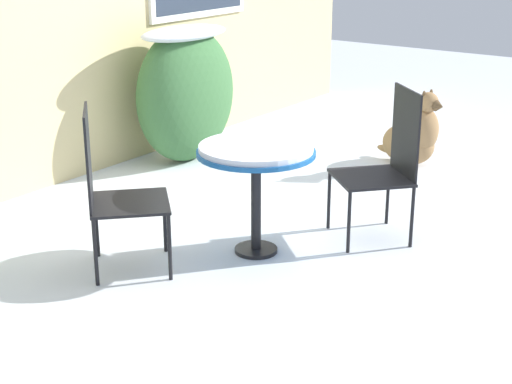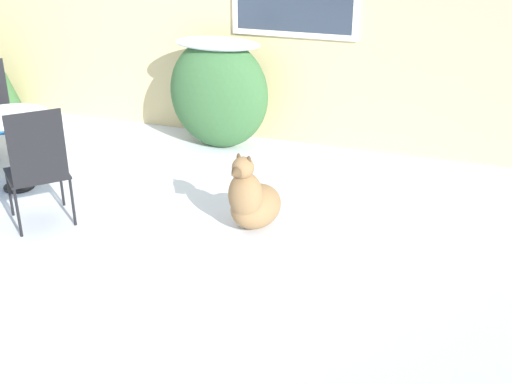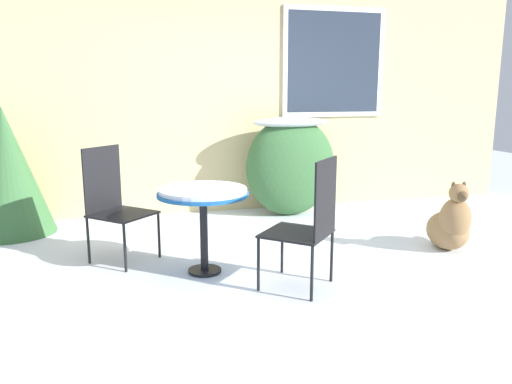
% 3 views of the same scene
% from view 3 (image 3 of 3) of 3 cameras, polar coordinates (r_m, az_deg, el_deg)
% --- Properties ---
extents(ground_plane, '(16.00, 16.00, 0.00)m').
position_cam_3_polar(ground_plane, '(4.43, 2.00, -8.50)').
color(ground_plane, silver).
extents(house_wall, '(8.00, 0.10, 2.99)m').
position_cam_3_polar(house_wall, '(6.32, -3.03, 11.52)').
color(house_wall, '#D1BC84').
rests_on(house_wall, ground_plane).
extents(shrub_left, '(1.12, 0.61, 1.20)m').
position_cam_3_polar(shrub_left, '(6.11, 3.99, 3.24)').
color(shrub_left, '#386638').
rests_on(shrub_left, ground_plane).
extents(evergreen_bush, '(0.90, 0.90, 1.36)m').
position_cam_3_polar(evergreen_bush, '(5.89, -26.56, 2.14)').
color(evergreen_bush, '#386638').
rests_on(evergreen_bush, ground_plane).
extents(patio_table, '(0.76, 0.76, 0.73)m').
position_cam_3_polar(patio_table, '(4.14, -6.06, -0.79)').
color(patio_table, black).
rests_on(patio_table, ground_plane).
extents(patio_chair_near_table, '(0.67, 0.67, 1.03)m').
position_cam_3_polar(patio_chair_near_table, '(4.66, -15.91, -1.04)').
color(patio_chair_near_table, black).
rests_on(patio_chair_near_table, ground_plane).
extents(patio_chair_far_side, '(0.67, 0.67, 1.03)m').
position_cam_3_polar(patio_chair_far_side, '(3.83, 6.03, -3.36)').
color(patio_chair_far_side, black).
rests_on(patio_chair_far_side, ground_plane).
extents(dog, '(0.49, 0.69, 0.70)m').
position_cam_3_polar(dog, '(5.15, 21.31, -3.54)').
color(dog, '#937047').
rests_on(dog, ground_plane).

